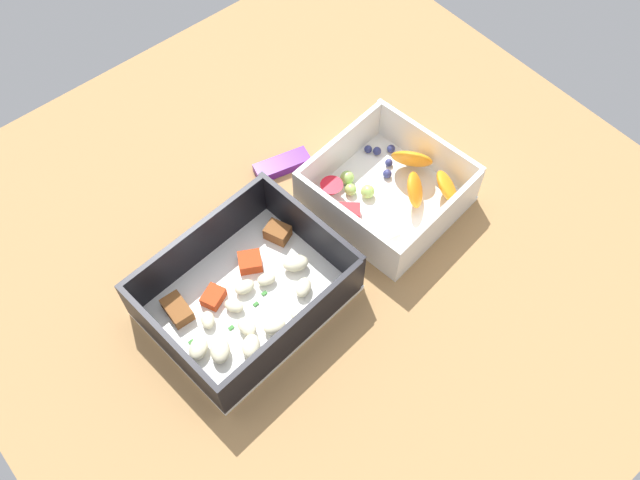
% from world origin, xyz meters
% --- Properties ---
extents(table_surface, '(0.80, 0.80, 0.02)m').
position_xyz_m(table_surface, '(0.00, 0.00, 0.01)').
color(table_surface, '#9E7547').
rests_on(table_surface, ground).
extents(pasta_container, '(0.22, 0.18, 0.07)m').
position_xyz_m(pasta_container, '(-0.12, -0.01, 0.04)').
color(pasta_container, white).
rests_on(pasta_container, table_surface).
extents(fruit_bowl, '(0.17, 0.18, 0.06)m').
position_xyz_m(fruit_bowl, '(0.10, -0.01, 0.04)').
color(fruit_bowl, white).
rests_on(fruit_bowl, table_surface).
extents(candy_bar, '(0.07, 0.04, 0.01)m').
position_xyz_m(candy_bar, '(0.03, 0.11, 0.03)').
color(candy_bar, '#51197A').
rests_on(candy_bar, table_surface).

